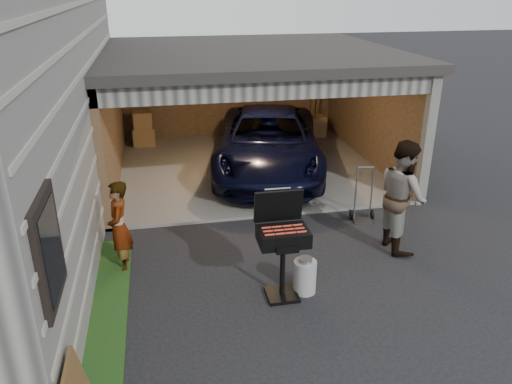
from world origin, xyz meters
TOP-DOWN VIEW (x-y plane):
  - ground at (0.00, 0.00)m, footprint 80.00×80.00m
  - garage at (0.76, 6.79)m, footprint 6.80×6.30m
  - minivan at (1.18, 5.97)m, footprint 3.48×5.61m
  - woman at (-2.10, 2.08)m, footprint 0.37×0.56m
  - man at (2.60, 1.93)m, footprint 0.74×0.95m
  - bbq_grill at (0.24, 0.89)m, footprint 0.71×0.63m
  - propane_tank at (0.60, 0.90)m, footprint 0.44×0.44m
  - hand_truck at (2.41, 3.04)m, footprint 0.48×0.40m

SIDE VIEW (x-z plane):
  - ground at x=0.00m, z-range 0.00..0.00m
  - hand_truck at x=2.41m, z-range -0.34..0.77m
  - propane_tank at x=0.60m, z-range 0.00..0.52m
  - minivan at x=1.18m, z-range 0.00..1.45m
  - woman at x=-2.10m, z-range 0.00..1.53m
  - bbq_grill at x=0.24m, z-range 0.15..1.74m
  - man at x=2.60m, z-range 0.00..1.95m
  - garage at x=0.76m, z-range 0.42..3.32m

